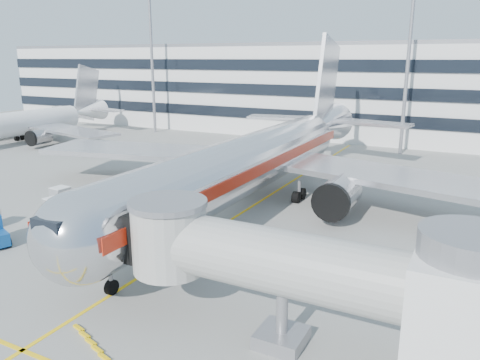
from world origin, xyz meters
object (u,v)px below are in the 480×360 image
at_px(cargo_container_front, 57,208).
at_px(ramp_worker, 77,233).
at_px(cargo_container_right, 61,195).
at_px(belt_loader, 120,227).
at_px(main_jet, 258,159).

xyz_separation_m(cargo_container_front, ramp_worker, (6.12, -3.67, 0.07)).
height_order(cargo_container_right, cargo_container_front, cargo_container_front).
height_order(cargo_container_front, ramp_worker, ramp_worker).
bearing_deg(cargo_container_front, belt_loader, -4.33).
distance_m(belt_loader, cargo_container_front, 7.41).
xyz_separation_m(belt_loader, cargo_container_right, (-10.41, 3.67, 0.15)).
height_order(belt_loader, cargo_container_right, belt_loader).
relative_size(cargo_container_right, cargo_container_front, 0.81).
relative_size(main_jet, belt_loader, 10.92).
bearing_deg(cargo_container_right, ramp_worker, -36.55).
distance_m(cargo_container_front, ramp_worker, 7.13).
distance_m(main_jet, ramp_worker, 17.24).
relative_size(main_jet, ramp_worker, 26.69).
relative_size(main_jet, cargo_container_front, 26.32).
bearing_deg(belt_loader, cargo_container_right, 160.60).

